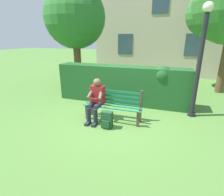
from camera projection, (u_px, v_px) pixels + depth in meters
ground at (113, 120)px, 5.07m from camera, size 60.00×60.00×0.00m
park_bench at (114, 104)px, 5.00m from camera, size 1.64×0.47×0.89m
person_seated at (96, 99)px, 4.92m from camera, size 0.44×0.73×1.18m
hedge_backdrop at (122, 84)px, 6.26m from camera, size 4.59×0.71×1.40m
tree at (74, 19)px, 7.91m from camera, size 2.82×2.69×4.42m
building_facade at (162, 20)px, 11.34m from camera, size 7.77×3.33×6.60m
backpack at (107, 120)px, 4.58m from camera, size 0.28×0.24×0.45m
lamp_post at (200, 58)px, 4.81m from camera, size 0.26×0.26×3.08m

